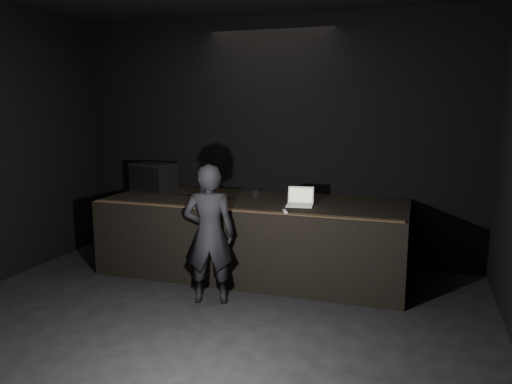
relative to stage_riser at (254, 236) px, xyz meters
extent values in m
plane|color=black|center=(0.00, -2.73, -0.50)|extent=(7.00, 7.00, 0.00)
cube|color=black|center=(0.00, 0.77, 1.25)|extent=(6.00, 0.10, 3.50)
cube|color=black|center=(0.00, 0.00, 0.00)|extent=(4.00, 1.50, 1.00)
cube|color=brown|center=(0.00, -0.71, 0.51)|extent=(3.92, 0.10, 0.01)
cube|color=black|center=(-1.67, 0.30, 0.70)|extent=(0.67, 0.53, 0.40)
cube|color=black|center=(-1.72, 0.09, 0.70)|extent=(0.55, 0.14, 0.34)
cylinder|color=black|center=(-0.79, 0.01, 0.51)|extent=(1.01, 0.11, 0.02)
cube|color=white|center=(0.67, -0.21, 0.51)|extent=(0.35, 0.26, 0.02)
cube|color=silver|center=(0.67, -0.21, 0.52)|extent=(0.29, 0.16, 0.00)
cube|color=white|center=(0.66, -0.07, 0.62)|extent=(0.33, 0.11, 0.21)
cube|color=yellow|center=(0.66, -0.08, 0.62)|extent=(0.29, 0.08, 0.17)
cylinder|color=silver|center=(-0.62, -0.28, 0.59)|extent=(0.07, 0.07, 0.17)
cylinder|color=navy|center=(-0.62, -0.28, 0.59)|extent=(0.07, 0.07, 0.08)
cylinder|color=#A9170F|center=(-0.62, -0.28, 0.55)|extent=(0.07, 0.07, 0.01)
cylinder|color=white|center=(-0.02, 0.12, 0.56)|extent=(0.09, 0.09, 0.11)
cube|color=white|center=(0.60, -0.65, 0.51)|extent=(0.09, 0.16, 0.03)
imported|color=black|center=(-0.15, -1.15, 0.30)|extent=(0.67, 0.54, 1.61)
camera|label=1|loc=(2.06, -6.20, 1.74)|focal=35.00mm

